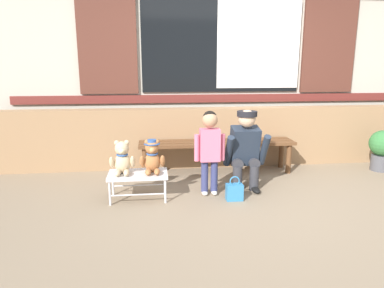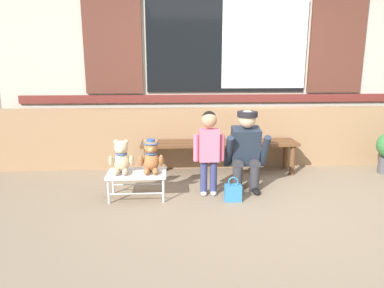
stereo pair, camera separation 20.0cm
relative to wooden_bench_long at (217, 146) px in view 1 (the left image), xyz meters
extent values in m
plane|color=#84725B|center=(0.20, -1.06, -0.37)|extent=(60.00, 60.00, 0.00)
cube|color=#997551|center=(0.20, 0.37, 0.05)|extent=(6.60, 0.25, 0.85)
cube|color=#B7B2A3|center=(0.20, 0.89, 1.39)|extent=(6.73, 0.20, 3.53)
cube|color=maroon|center=(0.20, 0.77, 0.58)|extent=(6.19, 0.04, 0.12)
cube|color=black|center=(0.20, 0.78, 1.38)|extent=(2.40, 0.03, 1.40)
cube|color=white|center=(0.76, 0.76, 1.38)|extent=(1.28, 0.02, 1.29)
cube|color=#562D23|center=(-1.48, 0.77, 1.38)|extent=(0.84, 0.05, 1.43)
cube|color=#562D23|center=(1.88, 0.77, 1.38)|extent=(0.84, 0.05, 1.43)
cube|color=brown|center=(0.00, -0.14, 0.05)|extent=(2.10, 0.11, 0.04)
cube|color=brown|center=(0.00, 0.00, 0.05)|extent=(2.10, 0.11, 0.04)
cube|color=brown|center=(0.00, 0.14, 0.05)|extent=(2.10, 0.11, 0.04)
cylinder|color=brown|center=(-0.97, -0.14, -0.17)|extent=(0.07, 0.07, 0.40)
cylinder|color=brown|center=(-0.97, 0.14, -0.17)|extent=(0.07, 0.07, 0.40)
cylinder|color=brown|center=(0.97, -0.14, -0.17)|extent=(0.07, 0.07, 0.40)
cylinder|color=brown|center=(0.97, 0.14, -0.17)|extent=(0.07, 0.07, 0.40)
cube|color=silver|center=(-1.03, -0.86, -0.09)|extent=(0.64, 0.36, 0.04)
cylinder|color=silver|center=(-1.32, -1.01, -0.24)|extent=(0.02, 0.02, 0.26)
cylinder|color=silver|center=(-1.32, -0.71, -0.24)|extent=(0.02, 0.02, 0.26)
cylinder|color=silver|center=(-0.74, -1.01, -0.24)|extent=(0.02, 0.02, 0.26)
cylinder|color=silver|center=(-0.74, -0.71, -0.24)|extent=(0.02, 0.02, 0.26)
cylinder|color=silver|center=(-1.03, -1.01, -0.27)|extent=(0.58, 0.02, 0.02)
cylinder|color=silver|center=(-1.03, -0.71, -0.27)|extent=(0.58, 0.02, 0.02)
ellipsoid|color=#CCB289|center=(-1.19, -0.84, 0.04)|extent=(0.17, 0.14, 0.22)
sphere|color=#CCB289|center=(-1.19, -0.85, 0.20)|extent=(0.15, 0.15, 0.15)
sphere|color=#FFEEBB|center=(-1.19, -0.91, 0.19)|extent=(0.06, 0.06, 0.06)
sphere|color=#CCB289|center=(-1.24, -0.84, 0.26)|extent=(0.06, 0.06, 0.06)
ellipsoid|color=#CCB289|center=(-1.30, -0.87, 0.06)|extent=(0.06, 0.11, 0.16)
ellipsoid|color=#CCB289|center=(-1.24, -0.96, -0.04)|extent=(0.06, 0.15, 0.06)
sphere|color=#CCB289|center=(-1.14, -0.84, 0.26)|extent=(0.06, 0.06, 0.06)
ellipsoid|color=#CCB289|center=(-1.08, -0.87, 0.06)|extent=(0.06, 0.11, 0.16)
ellipsoid|color=#CCB289|center=(-1.15, -0.96, -0.04)|extent=(0.06, 0.15, 0.06)
torus|color=#335699|center=(-1.19, -0.85, 0.13)|extent=(0.13, 0.13, 0.02)
ellipsoid|color=#A86B3D|center=(-0.87, -0.84, 0.04)|extent=(0.17, 0.14, 0.22)
sphere|color=#A86B3D|center=(-0.87, -0.85, 0.20)|extent=(0.15, 0.15, 0.15)
sphere|color=#E1955B|center=(-0.87, -0.91, 0.19)|extent=(0.06, 0.06, 0.06)
sphere|color=#A86B3D|center=(-0.92, -0.84, 0.26)|extent=(0.06, 0.06, 0.06)
ellipsoid|color=#A86B3D|center=(-0.98, -0.87, 0.06)|extent=(0.06, 0.11, 0.16)
ellipsoid|color=#A86B3D|center=(-0.92, -0.96, -0.04)|extent=(0.06, 0.15, 0.06)
sphere|color=#A86B3D|center=(-0.82, -0.84, 0.26)|extent=(0.06, 0.06, 0.06)
ellipsoid|color=#A86B3D|center=(-0.76, -0.87, 0.06)|extent=(0.06, 0.11, 0.16)
ellipsoid|color=#A86B3D|center=(-0.83, -0.96, -0.04)|extent=(0.06, 0.15, 0.06)
torus|color=#335699|center=(-0.87, -0.85, 0.13)|extent=(0.13, 0.13, 0.02)
cylinder|color=#335699|center=(-0.87, -0.85, 0.24)|extent=(0.17, 0.17, 0.01)
cylinder|color=#335699|center=(-0.87, -0.85, 0.27)|extent=(0.10, 0.10, 0.04)
cylinder|color=navy|center=(-0.29, -0.81, -0.15)|extent=(0.08, 0.08, 0.36)
ellipsoid|color=silver|center=(-0.29, -0.83, -0.35)|extent=(0.07, 0.12, 0.05)
cylinder|color=navy|center=(-0.18, -0.81, -0.15)|extent=(0.08, 0.08, 0.36)
ellipsoid|color=silver|center=(-0.18, -0.83, -0.35)|extent=(0.07, 0.12, 0.05)
cube|color=#E56B89|center=(-0.23, -0.81, 0.21)|extent=(0.22, 0.15, 0.36)
cylinder|color=#E56B89|center=(-0.38, -0.81, 0.18)|extent=(0.06, 0.06, 0.30)
cylinder|color=#E56B89|center=(-0.09, -0.81, 0.18)|extent=(0.06, 0.06, 0.30)
sphere|color=tan|center=(-0.23, -0.81, 0.49)|extent=(0.17, 0.17, 0.17)
sphere|color=black|center=(-0.23, -0.80, 0.51)|extent=(0.16, 0.16, 0.16)
cylinder|color=#333338|center=(0.11, -0.73, -0.22)|extent=(0.11, 0.11, 0.30)
cylinder|color=#333338|center=(0.11, -0.59, -0.05)|extent=(0.13, 0.32, 0.13)
ellipsoid|color=black|center=(0.11, -0.81, -0.34)|extent=(0.09, 0.20, 0.06)
cylinder|color=#333338|center=(0.31, -0.73, -0.22)|extent=(0.11, 0.11, 0.30)
cylinder|color=#333338|center=(0.31, -0.59, -0.05)|extent=(0.13, 0.32, 0.13)
ellipsoid|color=black|center=(0.31, -0.81, -0.34)|extent=(0.09, 0.20, 0.06)
cube|color=#232D3D|center=(0.21, -0.62, 0.15)|extent=(0.32, 0.30, 0.47)
cylinder|color=#232D3D|center=(0.00, -0.72, 0.11)|extent=(0.08, 0.28, 0.40)
cylinder|color=#232D3D|center=(0.42, -0.72, 0.11)|extent=(0.08, 0.28, 0.40)
sphere|color=#DBB28E|center=(0.21, -0.69, 0.48)|extent=(0.20, 0.20, 0.20)
cylinder|color=black|center=(0.21, -0.69, 0.53)|extent=(0.23, 0.23, 0.06)
cube|color=brown|center=(0.40, -0.53, 0.01)|extent=(0.10, 0.22, 0.16)
cube|color=teal|center=(0.01, -1.02, -0.28)|extent=(0.18, 0.11, 0.18)
torus|color=teal|center=(0.01, -1.02, -0.16)|extent=(0.11, 0.01, 0.11)
cylinder|color=#4C4C51|center=(2.31, -0.16, -0.26)|extent=(0.26, 0.26, 0.22)
sphere|color=#337038|center=(2.31, -0.16, 0.02)|extent=(0.36, 0.36, 0.36)
camera|label=1|loc=(-0.86, -4.50, 1.06)|focal=32.35mm
camera|label=2|loc=(-0.66, -4.52, 1.06)|focal=32.35mm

